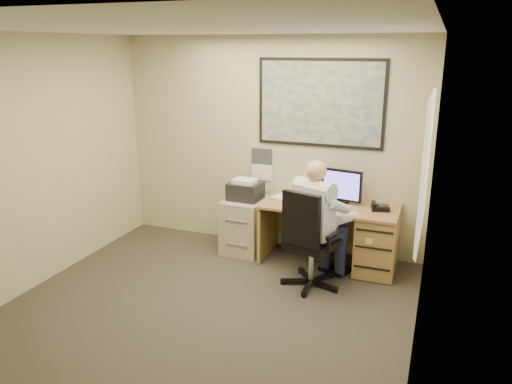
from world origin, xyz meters
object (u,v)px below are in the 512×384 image
at_px(filing_cabinet, 246,220).
at_px(office_chair, 312,259).
at_px(desk, 358,232).
at_px(person, 313,224).

xyz_separation_m(filing_cabinet, office_chair, (1.06, -0.71, -0.08)).
relative_size(desk, filing_cabinet, 1.66).
height_order(office_chair, person, person).
xyz_separation_m(desk, filing_cabinet, (-1.43, 0.00, -0.03)).
bearing_deg(office_chair, filing_cabinet, 163.13).
height_order(desk, filing_cabinet, desk).
bearing_deg(filing_cabinet, office_chair, -30.68).
bearing_deg(desk, office_chair, -117.80).
distance_m(desk, filing_cabinet, 1.43).
bearing_deg(person, desk, 81.02).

